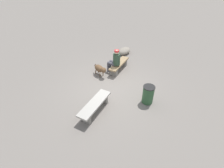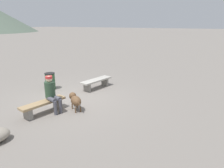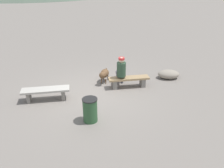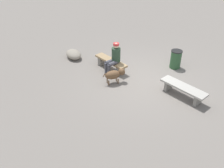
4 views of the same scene
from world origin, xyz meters
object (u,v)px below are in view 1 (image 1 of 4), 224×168
bench_left (95,105)px  bench_right (119,65)px  seated_person (115,60)px  boulder (124,51)px  trash_bin (148,94)px  dog (100,69)px

bench_left → bench_right: bench_left is taller
seated_person → boulder: size_ratio=1.39×
seated_person → boulder: 2.30m
bench_left → trash_bin: (1.10, -1.83, 0.06)m
bench_right → dog: 1.08m
bench_right → trash_bin: (-2.08, -1.71, 0.10)m
bench_right → dog: size_ratio=2.15×
bench_right → boulder: size_ratio=1.80×
bench_left → seated_person: 2.93m
trash_bin → boulder: (4.03, 1.89, -0.20)m
bench_left → trash_bin: 2.14m
bench_left → bench_right: 3.18m
boulder → bench_right: bearing=-174.9°
bench_right → trash_bin: size_ratio=2.14×
seated_person → trash_bin: size_ratio=1.65×
seated_person → trash_bin: 2.60m
dog → trash_bin: trash_bin is taller
trash_bin → boulder: 4.46m
dog → bench_right: bearing=78.0°
bench_right → seated_person: (-0.28, 0.14, 0.44)m
seated_person → dog: (-0.47, 0.63, -0.35)m
bench_left → boulder: 5.14m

